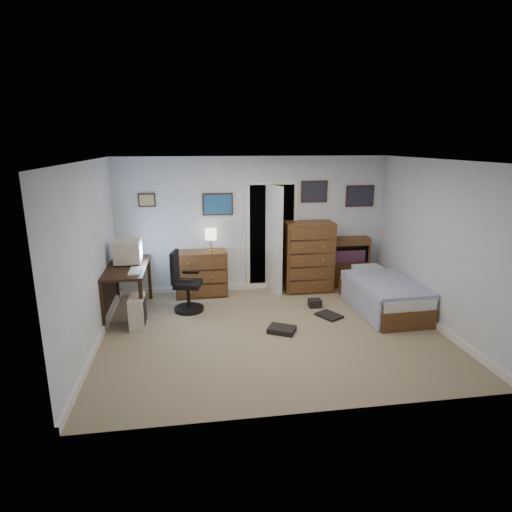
{
  "coord_description": "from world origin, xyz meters",
  "views": [
    {
      "loc": [
        -1.13,
        -5.77,
        2.73
      ],
      "look_at": [
        -0.2,
        0.3,
        1.1
      ],
      "focal_mm": 30.0,
      "sensor_mm": 36.0,
      "label": 1
    }
  ],
  "objects_px": {
    "computer_desk": "(121,277)",
    "bed": "(383,295)",
    "low_dresser": "(201,273)",
    "office_chair": "(185,288)",
    "tall_dresser": "(308,257)"
  },
  "relations": [
    {
      "from": "office_chair",
      "to": "bed",
      "type": "distance_m",
      "value": 3.31
    },
    {
      "from": "office_chair",
      "to": "bed",
      "type": "height_order",
      "value": "office_chair"
    },
    {
      "from": "computer_desk",
      "to": "bed",
      "type": "distance_m",
      "value": 4.33
    },
    {
      "from": "low_dresser",
      "to": "tall_dresser",
      "type": "relative_size",
      "value": 0.71
    },
    {
      "from": "low_dresser",
      "to": "bed",
      "type": "height_order",
      "value": "low_dresser"
    },
    {
      "from": "computer_desk",
      "to": "bed",
      "type": "xyz_separation_m",
      "value": [
        4.28,
        -0.48,
        -0.36
      ]
    },
    {
      "from": "computer_desk",
      "to": "low_dresser",
      "type": "relative_size",
      "value": 1.52
    },
    {
      "from": "office_chair",
      "to": "bed",
      "type": "bearing_deg",
      "value": 4.46
    },
    {
      "from": "tall_dresser",
      "to": "bed",
      "type": "relative_size",
      "value": 0.74
    },
    {
      "from": "bed",
      "to": "low_dresser",
      "type": "bearing_deg",
      "value": 156.41
    },
    {
      "from": "computer_desk",
      "to": "office_chair",
      "type": "height_order",
      "value": "office_chair"
    },
    {
      "from": "computer_desk",
      "to": "office_chair",
      "type": "bearing_deg",
      "value": -0.19
    },
    {
      "from": "low_dresser",
      "to": "tall_dresser",
      "type": "distance_m",
      "value": 2.03
    },
    {
      "from": "computer_desk",
      "to": "bed",
      "type": "relative_size",
      "value": 0.79
    },
    {
      "from": "computer_desk",
      "to": "bed",
      "type": "height_order",
      "value": "computer_desk"
    }
  ]
}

